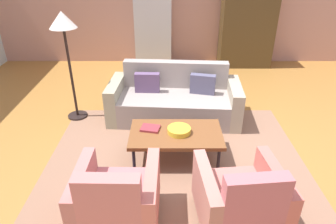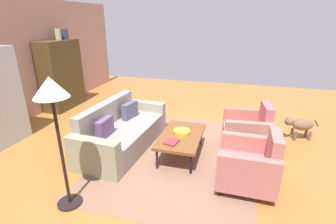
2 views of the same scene
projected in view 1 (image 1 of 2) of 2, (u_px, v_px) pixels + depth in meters
The scene contains 12 objects.
ground_plane at pixel (195, 148), 4.30m from camera, with size 10.80×10.80×0.00m, color #A16D31.
wall_back at pixel (184, 2), 6.99m from camera, with size 9.00×0.12×2.80m, color tan.
area_rug at pixel (175, 155), 4.15m from camera, with size 3.40×2.60×0.01m, color #8B644D.
couch at pixel (174, 100), 5.02m from camera, with size 2.16×1.04×0.86m.
coffee_table at pixel (175, 135), 3.94m from camera, with size 1.20×0.70×0.40m.
armchair_left at pixel (116, 202), 2.92m from camera, with size 0.81×0.81×0.88m.
armchair_right at pixel (241, 202), 2.93m from camera, with size 0.87×0.87×0.88m.
fruit_bowl at pixel (178, 130), 3.90m from camera, with size 0.30×0.30×0.07m, color gold.
book_stack at pixel (150, 128), 3.99m from camera, with size 0.27×0.23×0.03m.
cabinet at pixel (246, 28), 6.93m from camera, with size 1.20×0.51×1.80m.
refrigerator at pixel (153, 28), 6.82m from camera, with size 0.80×0.73×1.85m.
floor_lamp at pixel (63, 31), 4.42m from camera, with size 0.40×0.40×1.72m.
Camera 1 is at (-0.39, -3.53, 2.51)m, focal length 32.33 mm.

